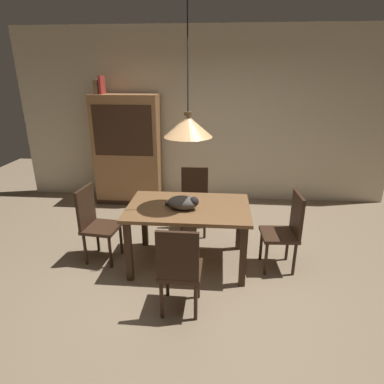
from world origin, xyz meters
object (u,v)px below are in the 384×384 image
object	(u,v)px
cat_sleeping	(184,203)
pendant_lamp	(188,126)
dining_table	(188,214)
book_brown_thick	(98,87)
hutch_bookcase	(128,152)
chair_right_side	(286,228)
book_red_tall	(102,85)
chair_left_side	(95,221)
chair_near_front	(179,267)
chair_far_back	(194,198)

from	to	relation	value
cat_sleeping	pendant_lamp	bearing A→B (deg)	61.21
dining_table	book_brown_thick	distance (m)	2.86
cat_sleeping	hutch_bookcase	size ratio (longest dim) A/B	0.21
dining_table	pendant_lamp	world-z (taller)	pendant_lamp
cat_sleeping	book_brown_thick	world-z (taller)	book_brown_thick
chair_right_side	hutch_bookcase	size ratio (longest dim) A/B	0.50
pendant_lamp	book_red_tall	bearing A→B (deg)	129.15
dining_table	cat_sleeping	size ratio (longest dim) A/B	3.58
chair_left_side	book_brown_thick	world-z (taller)	book_brown_thick
chair_near_front	chair_left_side	bearing A→B (deg)	141.79
dining_table	cat_sleeping	bearing A→B (deg)	-118.79
dining_table	hutch_bookcase	size ratio (longest dim) A/B	0.76
chair_near_front	cat_sleeping	distance (m)	0.86
cat_sleeping	book_red_tall	size ratio (longest dim) A/B	1.40
chair_far_back	book_red_tall	world-z (taller)	book_red_tall
chair_near_front	chair_left_side	size ratio (longest dim) A/B	1.00
chair_near_front	hutch_bookcase	world-z (taller)	hutch_bookcase
book_red_tall	book_brown_thick	bearing A→B (deg)	180.00
chair_near_front	book_brown_thick	distance (m)	3.57
hutch_bookcase	book_brown_thick	xyz separation A→B (m)	(-0.42, 0.00, 1.07)
chair_near_front	dining_table	bearing A→B (deg)	89.94
dining_table	chair_right_side	size ratio (longest dim) A/B	1.51
cat_sleeping	hutch_bookcase	bearing A→B (deg)	120.37
chair_far_back	hutch_bookcase	size ratio (longest dim) A/B	0.50
chair_far_back	chair_near_front	bearing A→B (deg)	-89.99
chair_far_back	chair_left_side	bearing A→B (deg)	-142.33
dining_table	chair_near_front	bearing A→B (deg)	-90.06
cat_sleeping	book_red_tall	world-z (taller)	book_red_tall
chair_left_side	book_red_tall	bearing A→B (deg)	103.12
dining_table	chair_near_front	xyz separation A→B (m)	(-0.00, -0.88, -0.14)
chair_right_side	dining_table	bearing A→B (deg)	-179.77
chair_right_side	chair_far_back	xyz separation A→B (m)	(-1.13, 0.87, 0.00)
cat_sleeping	book_brown_thick	bearing A→B (deg)	128.40
chair_near_front	chair_left_side	distance (m)	1.43
chair_near_front	pendant_lamp	xyz separation A→B (m)	(0.00, 0.88, 1.15)
pendant_lamp	chair_left_side	bearing A→B (deg)	179.56
chair_left_side	pendant_lamp	distance (m)	1.61
chair_near_front	pendant_lamp	size ratio (longest dim) A/B	0.72
chair_far_back	pendant_lamp	distance (m)	1.45
hutch_bookcase	book_red_tall	bearing A→B (deg)	179.76
chair_far_back	chair_left_side	xyz separation A→B (m)	(-1.13, -0.87, 0.00)
cat_sleeping	book_brown_thick	size ratio (longest dim) A/B	1.63
dining_table	chair_near_front	distance (m)	0.89
cat_sleeping	pendant_lamp	world-z (taller)	pendant_lamp
chair_near_front	chair_far_back	size ratio (longest dim) A/B	1.00
book_brown_thick	book_red_tall	size ratio (longest dim) A/B	0.86
chair_far_back	pendant_lamp	size ratio (longest dim) A/B	0.72
book_brown_thick	book_red_tall	world-z (taller)	book_red_tall
book_red_tall	chair_left_side	bearing A→B (deg)	-76.88
pendant_lamp	book_brown_thick	bearing A→B (deg)	130.32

